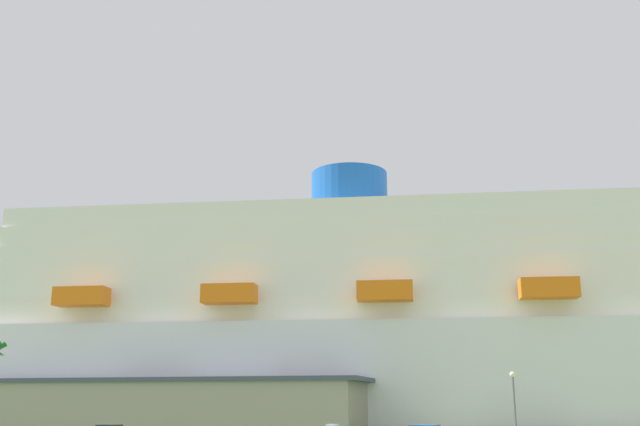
% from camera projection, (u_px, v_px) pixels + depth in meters
% --- Properties ---
extents(cruise_ship, '(238.69, 51.13, 55.06)m').
position_uv_depth(cruise_ship, '(540.00, 336.00, 118.79)').
color(cruise_ship, white).
rests_on(cruise_ship, ground_plane).
extents(terminal_building, '(59.30, 24.01, 7.12)m').
position_uv_depth(terminal_building, '(174.00, 404.00, 105.03)').
color(terminal_building, gray).
rests_on(terminal_building, ground_plane).
extents(street_lamp, '(0.56, 0.56, 6.77)m').
position_uv_depth(street_lamp, '(514.00, 396.00, 69.26)').
color(street_lamp, slate).
rests_on(street_lamp, ground_plane).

